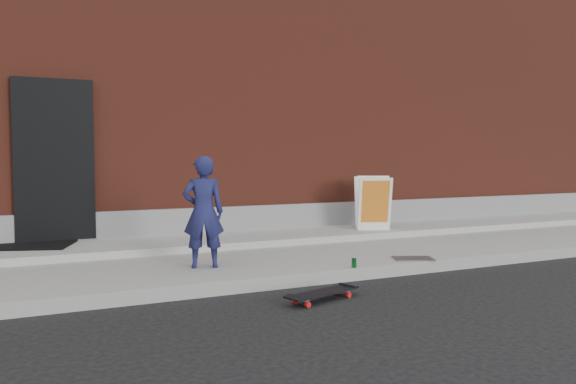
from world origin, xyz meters
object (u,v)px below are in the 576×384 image
pizza_sign (373,203)px  soda_can (354,263)px  child (203,212)px  skateboard (322,293)px

pizza_sign → soda_can: (-1.69, -2.16, -0.49)m
child → pizza_sign: 3.57m
soda_can → skateboard: bearing=-139.5°
child → soda_can: size_ratio=11.81×
skateboard → pizza_sign: 3.81m
pizza_sign → soda_can: pizza_sign is taller
pizza_sign → child: bearing=-156.8°
skateboard → pizza_sign: pizza_sign is taller
skateboard → soda_can: size_ratio=7.77×
skateboard → soda_can: 1.04m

